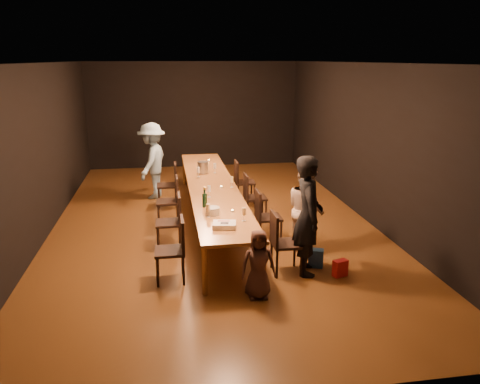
{
  "coord_description": "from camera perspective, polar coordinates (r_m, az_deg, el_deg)",
  "views": [
    {
      "loc": [
        -0.84,
        -8.6,
        3.07
      ],
      "look_at": [
        0.31,
        -1.45,
        1.0
      ],
      "focal_mm": 35.0,
      "sensor_mm": 36.0,
      "label": 1
    }
  ],
  "objects": [
    {
      "name": "chair_right_3",
      "position": [
        10.28,
        0.61,
        1.28
      ],
      "size": [
        0.42,
        0.42,
        0.93
      ],
      "primitive_type": null,
      "rotation": [
        0.0,
        0.0,
        -1.57
      ],
      "color": "black",
      "rests_on": "ground"
    },
    {
      "name": "tealight_far",
      "position": [
        11.02,
        -3.81,
        3.85
      ],
      "size": [
        0.05,
        0.05,
        0.03
      ],
      "primitive_type": "cylinder",
      "color": "#B2B7B2",
      "rests_on": "table"
    },
    {
      "name": "gift_bag_red",
      "position": [
        7.07,
        12.11,
        -9.07
      ],
      "size": [
        0.24,
        0.18,
        0.25
      ],
      "primitive_type": "cube",
      "rotation": [
        0.0,
        0.0,
        0.34
      ],
      "color": "red",
      "rests_on": "ground"
    },
    {
      "name": "wineglass_5",
      "position": [
        9.85,
        -3.08,
        2.92
      ],
      "size": [
        0.06,
        0.06,
        0.21
      ],
      "primitive_type": null,
      "color": "silver",
      "rests_on": "table"
    },
    {
      "name": "tealight_mid",
      "position": [
        8.72,
        -2.31,
        0.61
      ],
      "size": [
        0.05,
        0.05,
        0.03
      ],
      "primitive_type": "cylinder",
      "color": "#B2B7B2",
      "rests_on": "table"
    },
    {
      "name": "wineglass_0",
      "position": [
        7.11,
        -3.9,
        -2.27
      ],
      "size": [
        0.06,
        0.06,
        0.21
      ],
      "primitive_type": null,
      "color": "beige",
      "rests_on": "table"
    },
    {
      "name": "child",
      "position": [
        6.21,
        2.24,
        -8.78
      ],
      "size": [
        0.47,
        0.31,
        0.95
      ],
      "primitive_type": "imported",
      "rotation": [
        0.0,
        0.0,
        -0.02
      ],
      "color": "#462D27",
      "rests_on": "ground"
    },
    {
      "name": "table",
      "position": [
        8.96,
        -3.45,
        0.6
      ],
      "size": [
        0.9,
        6.0,
        0.75
      ],
      "color": "brown",
      "rests_on": "ground"
    },
    {
      "name": "chair_right_0",
      "position": [
        6.94,
        5.68,
        -6.2
      ],
      "size": [
        0.42,
        0.42,
        0.93
      ],
      "primitive_type": null,
      "rotation": [
        0.0,
        0.0,
        -1.57
      ],
      "color": "black",
      "rests_on": "ground"
    },
    {
      "name": "ground",
      "position": [
        9.17,
        -3.38,
        -3.63
      ],
      "size": [
        10.0,
        10.0,
        0.0
      ],
      "primitive_type": "plane",
      "color": "#422310",
      "rests_on": "ground"
    },
    {
      "name": "champagne_bottle",
      "position": [
        7.57,
        -4.33,
        -0.62
      ],
      "size": [
        0.09,
        0.09,
        0.33
      ],
      "primitive_type": null,
      "rotation": [
        0.0,
        0.0,
        0.14
      ],
      "color": "black",
      "rests_on": "table"
    },
    {
      "name": "tealight_near",
      "position": [
        7.34,
        -0.94,
        -2.34
      ],
      "size": [
        0.05,
        0.05,
        0.03
      ],
      "primitive_type": "cylinder",
      "color": "#B2B7B2",
      "rests_on": "table"
    },
    {
      "name": "chair_left_1",
      "position": [
        7.85,
        -8.72,
        -3.63
      ],
      "size": [
        0.42,
        0.42,
        0.93
      ],
      "primitive_type": null,
      "rotation": [
        0.0,
        0.0,
        1.57
      ],
      "color": "black",
      "rests_on": "ground"
    },
    {
      "name": "wineglass_1",
      "position": [
        6.91,
        0.46,
        -2.76
      ],
      "size": [
        0.06,
        0.06,
        0.21
      ],
      "primitive_type": null,
      "color": "beige",
      "rests_on": "table"
    },
    {
      "name": "chair_left_2",
      "position": [
        8.99,
        -8.82,
        -1.09
      ],
      "size": [
        0.42,
        0.42,
        0.93
      ],
      "primitive_type": null,
      "rotation": [
        0.0,
        0.0,
        1.57
      ],
      "color": "black",
      "rests_on": "ground"
    },
    {
      "name": "chair_left_3",
      "position": [
        10.14,
        -8.9,
        0.87
      ],
      "size": [
        0.42,
        0.42,
        0.93
      ],
      "primitive_type": null,
      "rotation": [
        0.0,
        0.0,
        1.57
      ],
      "color": "black",
      "rests_on": "ground"
    },
    {
      "name": "chair_right_2",
      "position": [
        9.14,
        1.88,
        -0.61
      ],
      "size": [
        0.42,
        0.42,
        0.93
      ],
      "primitive_type": null,
      "rotation": [
        0.0,
        0.0,
        -1.57
      ],
      "color": "black",
      "rests_on": "ground"
    },
    {
      "name": "wineglass_3",
      "position": [
        8.72,
        -1.01,
        1.23
      ],
      "size": [
        0.06,
        0.06,
        0.21
      ],
      "primitive_type": null,
      "color": "beige",
      "rests_on": "table"
    },
    {
      "name": "wineglass_4",
      "position": [
        9.53,
        -5.09,
        2.43
      ],
      "size": [
        0.06,
        0.06,
        0.21
      ],
      "primitive_type": null,
      "color": "silver",
      "rests_on": "table"
    },
    {
      "name": "man_blue",
      "position": [
        10.7,
        -10.64,
        3.74
      ],
      "size": [
        0.95,
        1.25,
        1.71
      ],
      "primitive_type": "imported",
      "rotation": [
        0.0,
        0.0,
        -1.89
      ],
      "color": "#81A9C8",
      "rests_on": "ground"
    },
    {
      "name": "chair_right_1",
      "position": [
        8.03,
        3.52,
        -3.02
      ],
      "size": [
        0.42,
        0.42,
        0.93
      ],
      "primitive_type": null,
      "rotation": [
        0.0,
        0.0,
        -1.57
      ],
      "color": "black",
      "rests_on": "ground"
    },
    {
      "name": "room_shell",
      "position": [
        8.7,
        -3.6,
        9.37
      ],
      "size": [
        6.04,
        10.04,
        3.02
      ],
      "color": "black",
      "rests_on": "ground"
    },
    {
      "name": "birthday_cake",
      "position": [
        6.68,
        -1.93,
        -4.04
      ],
      "size": [
        0.37,
        0.32,
        0.08
      ],
      "rotation": [
        0.0,
        0.0,
        -0.18
      ],
      "color": "white",
      "rests_on": "table"
    },
    {
      "name": "gift_bag_blue",
      "position": [
        7.3,
        9.23,
        -7.94
      ],
      "size": [
        0.26,
        0.22,
        0.28
      ],
      "primitive_type": "cube",
      "rotation": [
        0.0,
        0.0,
        -0.4
      ],
      "color": "#24529D",
      "rests_on": "ground"
    },
    {
      "name": "woman_tan",
      "position": [
        7.65,
        8.03,
        -2.06
      ],
      "size": [
        0.68,
        0.8,
        1.45
      ],
      "primitive_type": "imported",
      "rotation": [
        0.0,
        0.0,
        1.77
      ],
      "color": "#C4A893",
      "rests_on": "ground"
    },
    {
      "name": "chair_left_0",
      "position": [
        6.73,
        -8.58,
        -7.03
      ],
      "size": [
        0.42,
        0.42,
        0.93
      ],
      "primitive_type": null,
      "rotation": [
        0.0,
        0.0,
        1.57
      ],
      "color": "black",
      "rests_on": "ground"
    },
    {
      "name": "ice_bucket",
      "position": [
        9.85,
        -4.54,
        3.01
      ],
      "size": [
        0.26,
        0.26,
        0.24
      ],
      "primitive_type": "cylinder",
      "rotation": [
        0.0,
        0.0,
        0.22
      ],
      "color": "#B8B8BD",
      "rests_on": "table"
    },
    {
      "name": "wineglass_2",
      "position": [
        8.12,
        -3.78,
        0.07
      ],
      "size": [
        0.06,
        0.06,
        0.21
      ],
      "primitive_type": null,
      "color": "silver",
      "rests_on": "table"
    },
    {
      "name": "woman_birthday",
      "position": [
        6.83,
        8.3,
        -2.86
      ],
      "size": [
        0.51,
        0.7,
        1.77
      ],
      "primitive_type": "imported",
      "rotation": [
        0.0,
        0.0,
        1.43
      ],
      "color": "black",
      "rests_on": "ground"
    },
    {
      "name": "plate_stack",
      "position": [
        7.21,
        -3.35,
        -2.33
      ],
      "size": [
        0.28,
        0.28,
        0.12
      ],
      "primitive_type": "cylinder",
      "rotation": [
        0.0,
        0.0,
        0.36
      ],
      "color": "silver",
      "rests_on": "table"
    }
  ]
}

